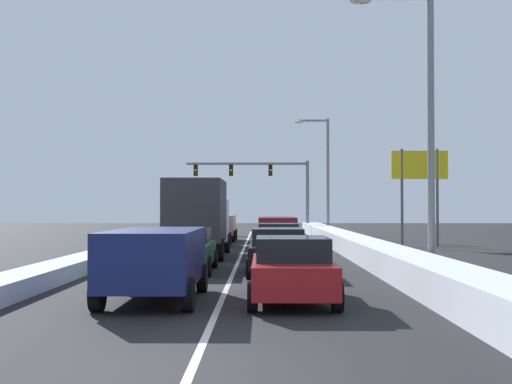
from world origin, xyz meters
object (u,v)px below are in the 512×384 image
(sedan_charcoal_right_lane_fifth, at_px, (274,230))
(suv_tan_center_lane_fifth, at_px, (220,225))
(suv_maroon_right_lane_fourth, at_px, (277,229))
(suv_navy_center_lane_nearest, at_px, (155,258))
(suv_gray_center_lane_fourth, at_px, (211,228))
(roadside_sign_right, at_px, (419,175))
(sedan_white_right_lane_third, at_px, (278,241))
(sedan_black_right_lane_second, at_px, (277,251))
(traffic_light_gantry, at_px, (264,178))
(box_truck_center_lane_third, at_px, (198,214))
(sedan_red_right_lane_nearest, at_px, (292,269))
(sedan_green_center_lane_second, at_px, (185,249))
(street_lamp_right_mid, at_px, (323,166))
(street_lamp_right_near, at_px, (420,108))

(sedan_charcoal_right_lane_fifth, distance_m, suv_tan_center_lane_fifth, 4.19)
(suv_maroon_right_lane_fourth, relative_size, sedan_charcoal_right_lane_fifth, 1.09)
(suv_navy_center_lane_nearest, bearing_deg, suv_gray_center_lane_fourth, 90.89)
(roadside_sign_right, bearing_deg, suv_maroon_right_lane_fourth, -163.40)
(sedan_white_right_lane_third, xyz_separation_m, suv_tan_center_lane_fifth, (-3.45, 15.42, 0.25))
(sedan_black_right_lane_second, height_order, traffic_light_gantry, traffic_light_gantry)
(suv_navy_center_lane_nearest, bearing_deg, box_truck_center_lane_third, 91.25)
(sedan_black_right_lane_second, height_order, suv_gray_center_lane_fourth, suv_gray_center_lane_fourth)
(suv_tan_center_lane_fifth, relative_size, traffic_light_gantry, 0.46)
(suv_tan_center_lane_fifth, bearing_deg, suv_navy_center_lane_nearest, -89.51)
(sedan_black_right_lane_second, xyz_separation_m, box_truck_center_lane_third, (-3.33, 7.69, 1.14))
(sedan_charcoal_right_lane_fifth, xyz_separation_m, suv_navy_center_lane_nearest, (-3.29, -26.29, 0.25))
(suv_navy_center_lane_nearest, height_order, roadside_sign_right, roadside_sign_right)
(sedan_red_right_lane_nearest, xyz_separation_m, suv_navy_center_lane_nearest, (-3.20, 0.17, 0.25))
(sedan_green_center_lane_second, bearing_deg, suv_navy_center_lane_nearest, -89.16)
(suv_navy_center_lane_nearest, distance_m, box_truck_center_lane_third, 14.11)
(suv_gray_center_lane_fourth, relative_size, roadside_sign_right, 0.89)
(box_truck_center_lane_third, relative_size, roadside_sign_right, 1.31)
(sedan_charcoal_right_lane_fifth, xyz_separation_m, box_truck_center_lane_third, (-3.60, -12.20, 1.14))
(suv_gray_center_lane_fourth, bearing_deg, sedan_green_center_lane_second, -89.08)
(suv_gray_center_lane_fourth, relative_size, street_lamp_right_mid, 0.55)
(box_truck_center_lane_third, bearing_deg, street_lamp_right_near, -48.22)
(sedan_black_right_lane_second, xyz_separation_m, suv_maroon_right_lane_fourth, (0.30, 13.92, 0.25))
(suv_tan_center_lane_fifth, xyz_separation_m, street_lamp_right_mid, (7.40, 6.90, 4.25))
(sedan_red_right_lane_nearest, bearing_deg, box_truck_center_lane_third, 103.84)
(street_lamp_right_near, bearing_deg, sedan_red_right_lane_nearest, -127.67)
(sedan_charcoal_right_lane_fifth, xyz_separation_m, street_lamp_right_near, (4.19, -20.92, 4.55))
(sedan_white_right_lane_third, relative_size, suv_gray_center_lane_fourth, 0.92)
(sedan_black_right_lane_second, bearing_deg, suv_navy_center_lane_nearest, -115.29)
(street_lamp_right_near, bearing_deg, sedan_green_center_lane_second, 166.81)
(sedan_black_right_lane_second, distance_m, traffic_light_gantry, 36.74)
(sedan_charcoal_right_lane_fifth, bearing_deg, suv_maroon_right_lane_fourth, -89.79)
(sedan_black_right_lane_second, distance_m, sedan_white_right_lane_third, 6.71)
(traffic_light_gantry, bearing_deg, sedan_black_right_lane_second, -89.55)
(sedan_red_right_lane_nearest, relative_size, sedan_white_right_lane_third, 1.00)
(sedan_red_right_lane_nearest, distance_m, suv_tan_center_lane_fifth, 28.89)
(street_lamp_right_near, bearing_deg, street_lamp_right_mid, 90.62)
(traffic_light_gantry, bearing_deg, sedan_charcoal_right_lane_fifth, -88.08)
(sedan_charcoal_right_lane_fifth, bearing_deg, traffic_light_gantry, 91.92)
(roadside_sign_right, bearing_deg, sedan_green_center_lane_second, -126.56)
(sedan_red_right_lane_nearest, relative_size, traffic_light_gantry, 0.42)
(street_lamp_right_near, bearing_deg, suv_navy_center_lane_nearest, -144.32)
(sedan_white_right_lane_third, bearing_deg, sedan_red_right_lane_nearest, -89.99)
(traffic_light_gantry, bearing_deg, suv_tan_center_lane_fifth, -101.69)
(suv_maroon_right_lane_fourth, bearing_deg, suv_navy_center_lane_nearest, -99.27)
(box_truck_center_lane_third, bearing_deg, sedan_black_right_lane_second, -66.62)
(suv_gray_center_lane_fourth, height_order, street_lamp_right_mid, street_lamp_right_mid)
(sedan_red_right_lane_nearest, relative_size, sedan_charcoal_right_lane_fifth, 1.00)
(sedan_red_right_lane_nearest, relative_size, roadside_sign_right, 0.82)
(street_lamp_right_mid, bearing_deg, box_truck_center_lane_third, -109.27)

